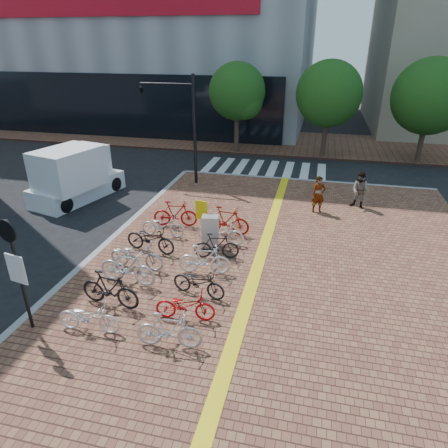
% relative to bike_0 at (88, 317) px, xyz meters
% --- Properties ---
extents(ground, '(120.00, 120.00, 0.00)m').
position_rel_bike_0_xyz_m(ground, '(1.87, 2.44, -0.61)').
color(ground, black).
rests_on(ground, ground).
extents(tactile_strip, '(0.40, 34.00, 0.01)m').
position_rel_bike_0_xyz_m(tactile_strip, '(3.87, -2.56, -0.45)').
color(tactile_strip, yellow).
rests_on(tactile_strip, sidewalk).
extents(kerb_north, '(14.00, 0.25, 0.15)m').
position_rel_bike_0_xyz_m(kerb_north, '(4.87, 14.44, -0.53)').
color(kerb_north, gray).
rests_on(kerb_north, ground).
extents(far_sidewalk, '(70.00, 8.00, 0.15)m').
position_rel_bike_0_xyz_m(far_sidewalk, '(1.87, 23.44, -0.53)').
color(far_sidewalk, brown).
rests_on(far_sidewalk, ground).
extents(crosswalk, '(7.50, 4.00, 0.01)m').
position_rel_bike_0_xyz_m(crosswalk, '(2.37, 16.44, -0.60)').
color(crosswalk, silver).
rests_on(crosswalk, ground).
extents(street_trees, '(16.20, 4.60, 6.35)m').
position_rel_bike_0_xyz_m(street_trees, '(6.91, 19.89, 3.49)').
color(street_trees, '#38281E').
rests_on(street_trees, far_sidewalk).
extents(bike_0, '(1.79, 0.73, 0.92)m').
position_rel_bike_0_xyz_m(bike_0, '(0.00, 0.00, 0.00)').
color(bike_0, white).
rests_on(bike_0, sidewalk).
extents(bike_1, '(1.93, 0.71, 1.13)m').
position_rel_bike_0_xyz_m(bike_1, '(0.01, 1.18, 0.11)').
color(bike_1, black).
rests_on(bike_1, sidewalk).
extents(bike_2, '(1.98, 0.68, 1.17)m').
position_rel_bike_0_xyz_m(bike_2, '(-0.02, 2.39, 0.13)').
color(bike_2, silver).
rests_on(bike_2, sidewalk).
extents(bike_3, '(1.98, 0.74, 1.03)m').
position_rel_bike_0_xyz_m(bike_3, '(-0.14, 3.33, 0.06)').
color(bike_3, '#A2A2A7').
rests_on(bike_3, sidewalk).
extents(bike_4, '(2.06, 0.97, 1.04)m').
position_rel_bike_0_xyz_m(bike_4, '(-0.16, 4.57, 0.06)').
color(bike_4, black).
rests_on(bike_4, sidewalk).
extents(bike_5, '(1.78, 0.67, 0.93)m').
position_rel_bike_0_xyz_m(bike_5, '(-0.19, 5.87, 0.00)').
color(bike_5, silver).
rests_on(bike_5, sidewalk).
extents(bike_6, '(1.91, 0.82, 1.11)m').
position_rel_bike_0_xyz_m(bike_6, '(-0.03, 6.91, 0.10)').
color(bike_6, '#AB0C10').
rests_on(bike_6, sidewalk).
extents(bike_7, '(1.77, 0.68, 1.03)m').
position_rel_bike_0_xyz_m(bike_7, '(2.31, -0.09, 0.06)').
color(bike_7, silver).
rests_on(bike_7, sidewalk).
extents(bike_8, '(1.75, 0.79, 0.89)m').
position_rel_bike_0_xyz_m(bike_8, '(2.34, 1.09, -0.01)').
color(bike_8, red).
rests_on(bike_8, sidewalk).
extents(bike_9, '(1.83, 0.92, 0.92)m').
position_rel_bike_0_xyz_m(bike_9, '(2.37, 2.28, -0.00)').
color(bike_9, black).
rests_on(bike_9, sidewalk).
extents(bike_10, '(1.80, 0.73, 1.05)m').
position_rel_bike_0_xyz_m(bike_10, '(2.20, 3.54, 0.07)').
color(bike_10, white).
rests_on(bike_10, sidewalk).
extents(bike_11, '(1.67, 0.76, 0.97)m').
position_rel_bike_0_xyz_m(bike_11, '(2.33, 4.65, 0.03)').
color(bike_11, black).
rests_on(bike_11, sidewalk).
extents(bike_12, '(1.85, 0.71, 0.96)m').
position_rel_bike_0_xyz_m(bike_12, '(2.19, 5.80, 0.02)').
color(bike_12, white).
rests_on(bike_12, sidewalk).
extents(bike_13, '(1.95, 0.67, 1.15)m').
position_rel_bike_0_xyz_m(bike_13, '(2.21, 6.69, 0.12)').
color(bike_13, '#9D150B').
rests_on(bike_13, sidewalk).
extents(pedestrian_a, '(0.71, 0.57, 1.68)m').
position_rel_bike_0_xyz_m(pedestrian_a, '(5.74, 9.86, 0.38)').
color(pedestrian_a, gray).
rests_on(pedestrian_a, sidewalk).
extents(pedestrian_b, '(1.02, 0.93, 1.70)m').
position_rel_bike_0_xyz_m(pedestrian_b, '(7.61, 10.82, 0.39)').
color(pedestrian_b, '#53566A').
rests_on(pedestrian_b, sidewalk).
extents(utility_box, '(0.66, 0.52, 1.32)m').
position_rel_bike_0_xyz_m(utility_box, '(1.93, 5.30, 0.20)').
color(utility_box, silver).
rests_on(utility_box, sidewalk).
extents(yellow_sign, '(0.47, 0.14, 1.74)m').
position_rel_bike_0_xyz_m(yellow_sign, '(1.49, 5.68, 0.74)').
color(yellow_sign, '#B7B7BC').
rests_on(yellow_sign, sidewalk).
extents(notice_sign, '(0.60, 0.19, 3.25)m').
position_rel_bike_0_xyz_m(notice_sign, '(-1.63, -0.27, 1.59)').
color(notice_sign, black).
rests_on(notice_sign, sidewalk).
extents(traffic_light_pole, '(3.04, 1.17, 5.66)m').
position_rel_bike_0_xyz_m(traffic_light_pole, '(-2.17, 12.56, 3.45)').
color(traffic_light_pole, black).
rests_on(traffic_light_pole, sidewalk).
extents(box_truck, '(3.13, 5.07, 2.73)m').
position_rel_bike_0_xyz_m(box_truck, '(-6.09, 9.20, 0.68)').
color(box_truck, white).
rests_on(box_truck, ground).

